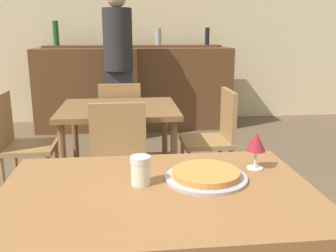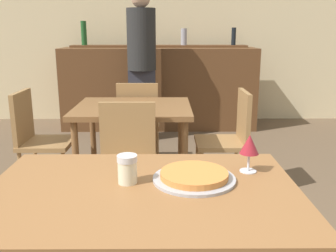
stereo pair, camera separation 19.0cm
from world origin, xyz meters
name	(u,v)px [view 2 (the right image)]	position (x,y,z in m)	size (l,w,h in m)	color
wall_back	(159,24)	(0.00, 4.29, 1.40)	(8.00, 0.05, 2.80)	beige
dining_table_near	(143,207)	(0.00, 0.00, 0.66)	(1.18, 0.80, 0.74)	brown
dining_table_far	(133,117)	(-0.17, 1.64, 0.64)	(0.92, 0.78, 0.73)	brown
bar_counter	(159,88)	(0.00, 3.78, 0.54)	(2.60, 0.56, 1.08)	brown
bar_back_shelf	(155,43)	(-0.05, 3.92, 1.14)	(2.39, 0.24, 0.35)	brown
chair_far_side_front	(127,158)	(-0.17, 1.07, 0.48)	(0.40, 0.40, 0.84)	olive
chair_far_side_back	(139,119)	(-0.17, 2.20, 0.48)	(0.40, 0.40, 0.84)	olive
chair_far_side_left	(37,135)	(-0.96, 1.64, 0.48)	(0.40, 0.40, 0.84)	olive
chair_far_side_right	(230,135)	(0.61, 1.64, 0.48)	(0.40, 0.40, 0.84)	olive
pizza_tray	(194,176)	(0.20, 0.08, 0.75)	(0.33, 0.33, 0.04)	#A3A3A8
cheese_shaker	(127,169)	(-0.06, 0.05, 0.79)	(0.08, 0.08, 0.11)	beige
person_standing	(142,60)	(-0.20, 3.20, 0.97)	(0.34, 0.34, 1.78)	#2D2D38
wine_glass	(249,145)	(0.43, 0.17, 0.85)	(0.08, 0.08, 0.16)	silver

